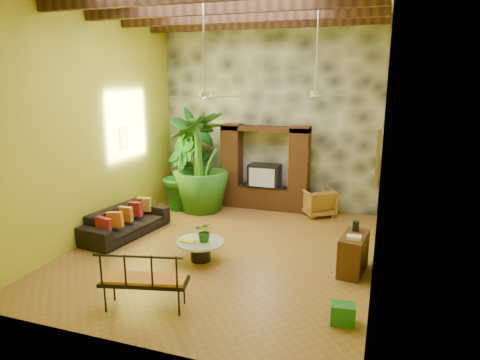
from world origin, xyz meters
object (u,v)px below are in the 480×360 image
at_px(sofa, 126,221).
at_px(iron_bench, 142,278).
at_px(wicker_armchair, 318,202).
at_px(tall_plant_a, 195,155).
at_px(tall_plant_c, 201,162).
at_px(green_bin, 343,314).
at_px(tall_plant_b, 179,173).
at_px(ceiling_fan_back, 316,84).
at_px(side_console, 353,254).
at_px(ceiling_fan_front, 204,84).
at_px(entertainment_center, 265,174).
at_px(coffee_table, 201,248).

distance_m(sofa, iron_bench, 3.46).
relative_size(wicker_armchair, tall_plant_a, 0.28).
distance_m(tall_plant_c, green_bin, 6.20).
height_order(tall_plant_b, iron_bench, tall_plant_b).
distance_m(wicker_armchair, tall_plant_a, 3.73).
xyz_separation_m(sofa, tall_plant_b, (0.22, 2.29, 0.67)).
bearing_deg(wicker_armchair, green_bin, 68.65).
xyz_separation_m(tall_plant_b, green_bin, (4.86, -4.40, -0.84)).
bearing_deg(ceiling_fan_back, wicker_armchair, 92.96).
bearing_deg(tall_plant_b, tall_plant_c, -0.11).
relative_size(tall_plant_c, side_console, 2.97).
bearing_deg(ceiling_fan_front, wicker_armchair, 63.06).
height_order(entertainment_center, coffee_table, entertainment_center).
relative_size(ceiling_fan_back, iron_bench, 1.31).
bearing_deg(wicker_armchair, tall_plant_b, -25.09).
relative_size(ceiling_fan_front, green_bin, 5.29).
distance_m(iron_bench, side_console, 3.85).
height_order(ceiling_fan_front, tall_plant_b, ceiling_fan_front).
relative_size(sofa, green_bin, 6.28).
xyz_separation_m(wicker_armchair, side_console, (1.14, -3.19, 0.01)).
bearing_deg(tall_plant_a, green_bin, -47.64).
relative_size(iron_bench, side_console, 1.57).
distance_m(tall_plant_b, coffee_table, 3.68).
bearing_deg(green_bin, side_console, 90.00).
bearing_deg(green_bin, tall_plant_c, 133.72).
distance_m(wicker_armchair, green_bin, 5.13).
distance_m(entertainment_center, tall_plant_b, 2.34).
bearing_deg(entertainment_center, tall_plant_a, 179.63).
bearing_deg(iron_bench, ceiling_fan_front, 73.37).
xyz_separation_m(iron_bench, side_console, (2.97, 2.44, -0.19)).
height_order(wicker_armchair, tall_plant_b, tall_plant_b).
bearing_deg(ceiling_fan_back, iron_bench, -116.44).
xyz_separation_m(ceiling_fan_back, green_bin, (1.05, -3.23, -3.25)).
bearing_deg(ceiling_fan_front, ceiling_fan_back, 41.63).
xyz_separation_m(wicker_armchair, iron_bench, (-1.83, -5.63, 0.19)).
relative_size(wicker_armchair, green_bin, 2.21).
distance_m(coffee_table, green_bin, 3.20).
bearing_deg(sofa, ceiling_fan_front, -93.90).
bearing_deg(ceiling_fan_back, sofa, -164.42).
height_order(wicker_armchair, green_bin, wicker_armchair).
bearing_deg(wicker_armchair, ceiling_fan_front, 28.84).
relative_size(tall_plant_a, iron_bench, 1.92).
bearing_deg(iron_bench, sofa, 113.93).
relative_size(tall_plant_a, tall_plant_c, 1.01).
bearing_deg(sofa, entertainment_center, -30.18).
distance_m(ceiling_fan_front, iron_bench, 3.65).
relative_size(entertainment_center, ceiling_fan_front, 1.29).
xyz_separation_m(tall_plant_c, side_console, (4.21, -2.59, -0.98)).
height_order(sofa, coffee_table, sofa).
relative_size(sofa, side_console, 2.44).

